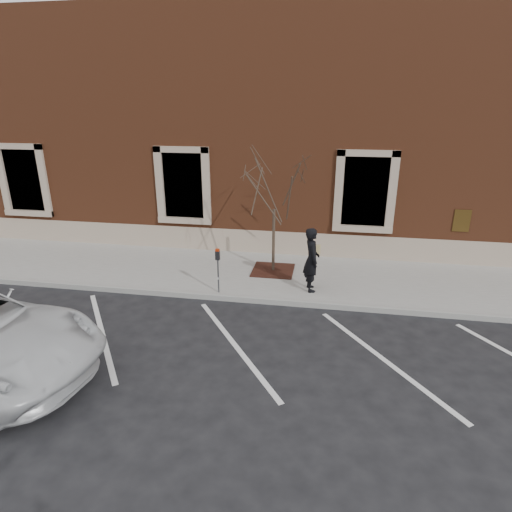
# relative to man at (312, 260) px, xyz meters

# --- Properties ---
(ground) EXTENTS (120.00, 120.00, 0.00)m
(ground) POSITION_rel_man_xyz_m (-1.52, -0.72, -1.04)
(ground) COLOR #28282B
(ground) RESTS_ON ground
(sidewalk_near) EXTENTS (40.00, 3.50, 0.15)m
(sidewalk_near) POSITION_rel_man_xyz_m (-1.52, 1.03, -0.97)
(sidewalk_near) COLOR #ADA9A3
(sidewalk_near) RESTS_ON ground
(curb_near) EXTENTS (40.00, 0.12, 0.15)m
(curb_near) POSITION_rel_man_xyz_m (-1.52, -0.77, -0.97)
(curb_near) COLOR #9E9E99
(curb_near) RESTS_ON ground
(parking_stripes) EXTENTS (28.00, 4.40, 0.01)m
(parking_stripes) POSITION_rel_man_xyz_m (-1.52, -2.92, -1.04)
(parking_stripes) COLOR silver
(parking_stripes) RESTS_ON ground
(building_civic) EXTENTS (40.00, 8.62, 8.00)m
(building_civic) POSITION_rel_man_xyz_m (-1.52, 7.02, 2.95)
(building_civic) COLOR brown
(building_civic) RESTS_ON ground
(man) EXTENTS (0.57, 0.74, 1.79)m
(man) POSITION_rel_man_xyz_m (0.00, 0.00, 0.00)
(man) COLOR black
(man) RESTS_ON sidewalk_near
(parking_meter) EXTENTS (0.11, 0.09, 1.26)m
(parking_meter) POSITION_rel_man_xyz_m (-2.48, -0.60, -0.02)
(parking_meter) COLOR #595B60
(parking_meter) RESTS_ON sidewalk_near
(tree_grate) EXTENTS (1.26, 1.26, 0.03)m
(tree_grate) POSITION_rel_man_xyz_m (-1.21, 1.21, -0.88)
(tree_grate) COLOR #391A12
(tree_grate) RESTS_ON sidewalk_near
(sapling) EXTENTS (2.13, 2.13, 3.56)m
(sapling) POSITION_rel_man_xyz_m (-1.21, 1.21, 1.59)
(sapling) COLOR #45362A
(sapling) RESTS_ON sidewalk_near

